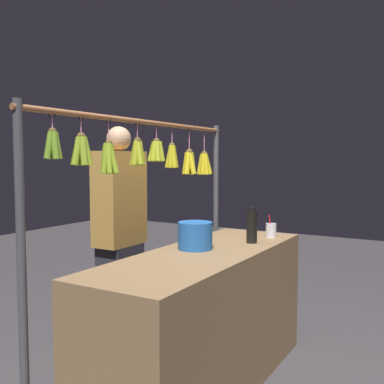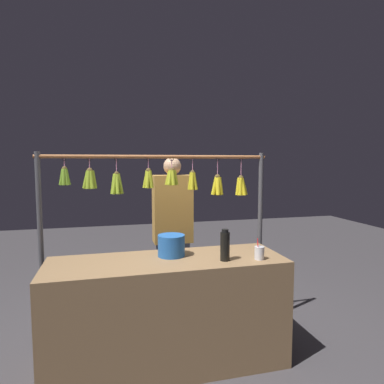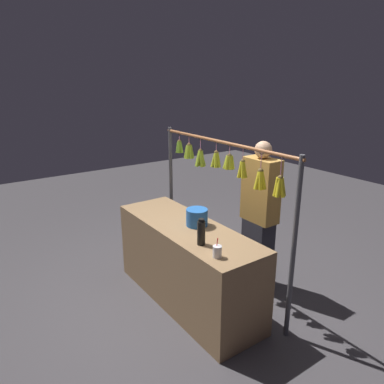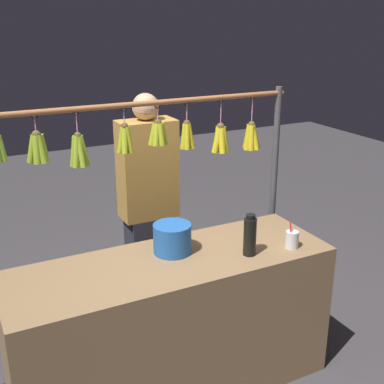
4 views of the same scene
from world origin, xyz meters
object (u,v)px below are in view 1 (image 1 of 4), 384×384
object	(u,v)px
water_bottle	(252,226)
vendor_person	(120,240)
blue_bucket	(195,236)
drink_cup	(271,230)

from	to	relation	value
water_bottle	vendor_person	xyz separation A→B (m)	(0.23, -0.96, -0.15)
blue_bucket	vendor_person	size ratio (longest dim) A/B	0.13
blue_bucket	water_bottle	bearing A→B (deg)	149.24
blue_bucket	vendor_person	world-z (taller)	vendor_person
drink_cup	vendor_person	size ratio (longest dim) A/B	0.10
water_bottle	vendor_person	distance (m)	1.00
water_bottle	blue_bucket	world-z (taller)	water_bottle
blue_bucket	vendor_person	xyz separation A→B (m)	(-0.15, -0.73, -0.12)
blue_bucket	vendor_person	bearing A→B (deg)	-101.60
water_bottle	vendor_person	bearing A→B (deg)	-76.57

